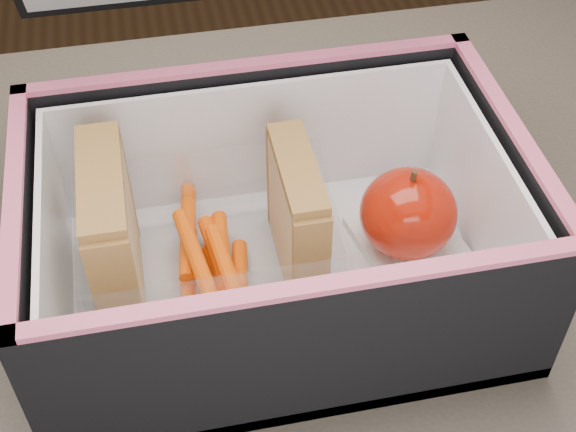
% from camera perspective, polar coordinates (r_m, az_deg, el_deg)
% --- Properties ---
extents(kitchen_table, '(1.20, 0.80, 0.75)m').
position_cam_1_polar(kitchen_table, '(0.64, 7.09, -12.95)').
color(kitchen_table, brown).
rests_on(kitchen_table, ground).
extents(lunch_bag, '(0.32, 0.32, 0.31)m').
position_cam_1_polar(lunch_bag, '(0.53, -0.96, -0.08)').
color(lunch_bag, black).
rests_on(lunch_bag, kitchen_table).
extents(plastic_tub, '(0.17, 0.12, 0.07)m').
position_cam_1_polar(plastic_tub, '(0.55, -5.65, -2.17)').
color(plastic_tub, white).
rests_on(plastic_tub, lunch_bag).
extents(sandwich_left, '(0.03, 0.10, 0.11)m').
position_cam_1_polar(sandwich_left, '(0.53, -12.34, -1.44)').
color(sandwich_left, tan).
rests_on(sandwich_left, plastic_tub).
extents(sandwich_right, '(0.02, 0.09, 0.10)m').
position_cam_1_polar(sandwich_right, '(0.54, 0.64, -0.06)').
color(sandwich_right, tan).
rests_on(sandwich_right, plastic_tub).
extents(carrot_sticks, '(0.06, 0.15, 0.03)m').
position_cam_1_polar(carrot_sticks, '(0.55, -5.29, -3.79)').
color(carrot_sticks, '#F44800').
rests_on(carrot_sticks, plastic_tub).
extents(paper_napkin, '(0.08, 0.09, 0.01)m').
position_cam_1_polar(paper_napkin, '(0.60, 8.49, -1.69)').
color(paper_napkin, white).
rests_on(paper_napkin, lunch_bag).
extents(red_apple, '(0.08, 0.08, 0.07)m').
position_cam_1_polar(red_apple, '(0.56, 8.54, 0.18)').
color(red_apple, maroon).
rests_on(red_apple, paper_napkin).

